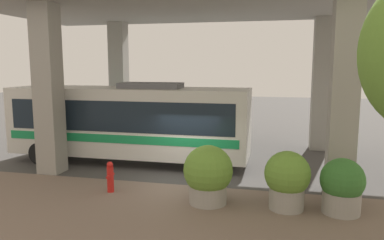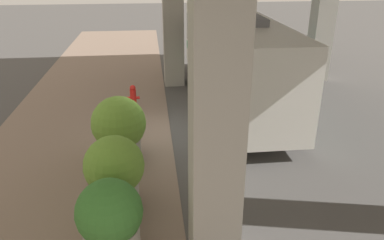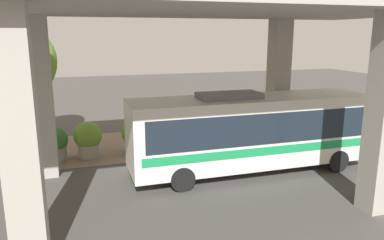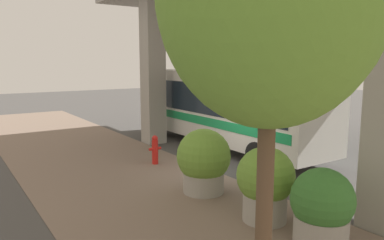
# 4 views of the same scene
# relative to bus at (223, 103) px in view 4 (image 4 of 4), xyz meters

# --- Properties ---
(ground_plane) EXTENTS (80.00, 80.00, 0.00)m
(ground_plane) POSITION_rel_bus_xyz_m (-2.70, -3.09, -1.99)
(ground_plane) COLOR #474442
(ground_plane) RESTS_ON ground
(sidewalk_strip) EXTENTS (6.00, 40.00, 0.02)m
(sidewalk_strip) POSITION_rel_bus_xyz_m (-5.70, -3.09, -1.98)
(sidewalk_strip) COLOR #7A6656
(sidewalk_strip) RESTS_ON ground
(bus) EXTENTS (2.74, 10.84, 3.67)m
(bus) POSITION_rel_bus_xyz_m (0.00, 0.00, 0.00)
(bus) COLOR silver
(bus) RESTS_ON ground
(fire_hydrant) EXTENTS (0.49, 0.23, 1.11)m
(fire_hydrant) POSITION_rel_bus_xyz_m (-4.00, -0.92, -1.42)
(fire_hydrant) COLOR red
(fire_hydrant) RESTS_ON ground
(planter_front) EXTENTS (1.31, 1.31, 1.70)m
(planter_front) POSITION_rel_bus_xyz_m (-4.20, -8.51, -1.13)
(planter_front) COLOR #9E998E
(planter_front) RESTS_ON ground
(planter_middle) EXTENTS (1.40, 1.40, 1.84)m
(planter_middle) POSITION_rel_bus_xyz_m (-4.23, -6.91, -1.02)
(planter_middle) COLOR #9E998E
(planter_middle) RESTS_ON ground
(planter_back) EXTENTS (1.59, 1.59, 1.92)m
(planter_back) POSITION_rel_bus_xyz_m (-4.28, -4.45, -1.02)
(planter_back) COLOR #9E998E
(planter_back) RESTS_ON ground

